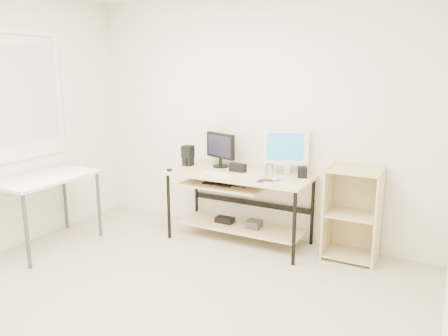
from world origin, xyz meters
name	(u,v)px	position (x,y,z in m)	size (l,w,h in m)	color
room	(123,140)	(-0.14, 0.04, 1.32)	(4.01, 4.01, 2.62)	#C0B593
desk	(237,192)	(-0.03, 1.66, 0.54)	(1.50, 0.65, 0.75)	beige
side_table	(45,184)	(-1.68, 0.60, 0.67)	(0.60, 1.00, 0.75)	white
shelf_unit	(353,213)	(1.15, 1.82, 0.45)	(0.50, 0.40, 0.90)	#D2BE83
black_monitor	(220,148)	(-0.32, 1.83, 0.97)	(0.41, 0.18, 0.38)	black
white_imac	(286,148)	(0.44, 1.83, 1.03)	(0.44, 0.21, 0.49)	silver
keyboard	(219,174)	(-0.15, 1.50, 0.76)	(0.40, 0.11, 0.01)	white
mouse	(276,179)	(0.45, 1.55, 0.77)	(0.07, 0.12, 0.04)	#B6B6BB
center_speaker	(238,168)	(-0.05, 1.72, 0.79)	(0.18, 0.08, 0.09)	black
speaker_left	(188,155)	(-0.68, 1.73, 0.87)	(0.12, 0.12, 0.23)	black
speaker_right	(302,172)	(0.63, 1.79, 0.80)	(0.09, 0.09, 0.11)	black
audio_controller	(186,158)	(-0.69, 1.71, 0.84)	(0.09, 0.06, 0.18)	black
volume_puck	(169,170)	(-0.71, 1.40, 0.76)	(0.06, 0.06, 0.02)	black
smartphone	(262,181)	(0.33, 1.47, 0.75)	(0.06, 0.11, 0.01)	black
coaster	(269,180)	(0.39, 1.51, 0.75)	(0.10, 0.10, 0.01)	olive
drinking_glass	(269,172)	(0.39, 1.51, 0.84)	(0.08, 0.08, 0.16)	white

